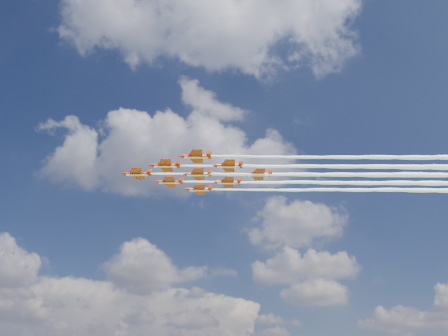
{
  "coord_description": "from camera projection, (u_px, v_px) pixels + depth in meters",
  "views": [
    {
      "loc": [
        6.99,
        -136.17,
        4.0
      ],
      "look_at": [
        2.18,
        3.81,
        74.93
      ],
      "focal_mm": 35.0,
      "sensor_mm": 36.0,
      "label": 1
    }
  ],
  "objects": [
    {
      "name": "jet_lead",
      "position": [
        277.0,
        175.0,
        155.32
      ],
      "size": [
        106.67,
        10.26,
        2.79
      ],
      "rotation": [
        0.0,
        0.0,
        0.05
      ],
      "color": "red"
    },
    {
      "name": "jet_row2_port",
      "position": [
        310.0,
        166.0,
        149.49
      ],
      "size": [
        106.67,
        10.26,
        2.79
      ],
      "rotation": [
        0.0,
        0.0,
        0.05
      ],
      "color": "red"
    },
    {
      "name": "jet_row2_starb",
      "position": [
        303.0,
        183.0,
        161.36
      ],
      "size": [
        106.67,
        10.26,
        2.79
      ],
      "rotation": [
        0.0,
        0.0,
        0.05
      ],
      "color": "red"
    },
    {
      "name": "jet_row3_port",
      "position": [
        347.0,
        157.0,
        143.65
      ],
      "size": [
        106.67,
        10.26,
        2.79
      ],
      "rotation": [
        0.0,
        0.0,
        0.05
      ],
      "color": "red"
    },
    {
      "name": "jet_row3_centre",
      "position": [
        337.0,
        175.0,
        155.52
      ],
      "size": [
        106.67,
        10.26,
        2.79
      ],
      "rotation": [
        0.0,
        0.0,
        0.05
      ],
      "color": "red"
    },
    {
      "name": "jet_row3_starb",
      "position": [
        328.0,
        190.0,
        167.4
      ],
      "size": [
        106.67,
        10.26,
        2.79
      ],
      "rotation": [
        0.0,
        0.0,
        0.05
      ],
      "color": "red"
    },
    {
      "name": "jet_row4_port",
      "position": [
        373.0,
        166.0,
        149.69
      ],
      "size": [
        106.67,
        10.26,
        2.79
      ],
      "rotation": [
        0.0,
        0.0,
        0.05
      ],
      "color": "red"
    },
    {
      "name": "jet_row4_starb",
      "position": [
        361.0,
        183.0,
        161.56
      ],
      "size": [
        106.67,
        10.26,
        2.79
      ],
      "rotation": [
        0.0,
        0.0,
        0.05
      ],
      "color": "red"
    },
    {
      "name": "jet_tail",
      "position": [
        397.0,
        175.0,
        155.73
      ],
      "size": [
        106.67,
        10.26,
        2.79
      ],
      "rotation": [
        0.0,
        0.0,
        0.05
      ],
      "color": "red"
    }
  ]
}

